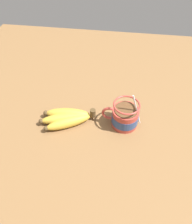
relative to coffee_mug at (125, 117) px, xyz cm
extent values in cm
cube|color=brown|center=(8.57, -1.06, -5.31)|extent=(135.00, 135.00, 2.87)
cylinder|color=#B23D33|center=(-0.13, 0.00, -0.37)|extent=(8.89, 8.89, 7.01)
cylinder|color=navy|center=(-0.13, 0.00, -0.57)|extent=(9.09, 9.09, 3.30)
torus|color=#B23D33|center=(5.22, 0.00, 0.84)|extent=(5.43, 0.90, 5.43)
cylinder|color=brown|center=(-0.13, 0.00, 3.23)|extent=(7.69, 7.69, 0.40)
torus|color=#B23D33|center=(-0.13, 0.00, 5.56)|extent=(8.89, 8.89, 0.60)
cylinder|color=silver|center=(-3.54, 0.00, 3.73)|extent=(4.19, 0.50, 12.36)
ellipsoid|color=silver|center=(-1.69, 0.00, -2.38)|extent=(3.00, 2.00, 0.80)
cylinder|color=#4C381E|center=(11.16, -0.74, -1.07)|extent=(2.00, 2.00, 3.00)
ellipsoid|color=gold|center=(19.95, -0.01, -1.78)|extent=(15.94, 5.49, 4.20)
sphere|color=#4C381E|center=(27.74, 0.65, -1.78)|extent=(1.89, 1.89, 1.89)
ellipsoid|color=gold|center=(20.22, 1.98, -1.93)|extent=(17.33, 8.60, 3.90)
sphere|color=#4C381E|center=(28.33, 4.41, -1.93)|extent=(1.75, 1.75, 1.75)
ellipsoid|color=gold|center=(18.91, 3.49, -2.02)|extent=(15.52, 10.77, 3.71)
sphere|color=#4C381E|center=(25.78, 7.24, -2.02)|extent=(1.67, 1.67, 1.67)
camera|label=1|loc=(2.66, 50.65, 54.85)|focal=35.00mm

